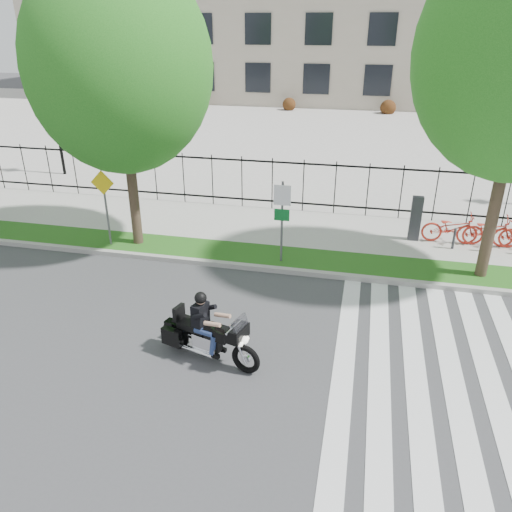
# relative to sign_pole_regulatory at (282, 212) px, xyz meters

# --- Properties ---
(ground) EXTENTS (120.00, 120.00, 0.00)m
(ground) POSITION_rel_sign_pole_regulatory_xyz_m (0.01, -4.58, -1.74)
(ground) COLOR #3E3E41
(ground) RESTS_ON ground
(curb) EXTENTS (60.00, 0.20, 0.15)m
(curb) POSITION_rel_sign_pole_regulatory_xyz_m (0.01, -0.48, -1.66)
(curb) COLOR #9C9A93
(curb) RESTS_ON ground
(grass_verge) EXTENTS (60.00, 1.50, 0.15)m
(grass_verge) POSITION_rel_sign_pole_regulatory_xyz_m (0.01, 0.37, -1.66)
(grass_verge) COLOR #1E5916
(grass_verge) RESTS_ON ground
(sidewalk) EXTENTS (60.00, 3.50, 0.15)m
(sidewalk) POSITION_rel_sign_pole_regulatory_xyz_m (0.01, 2.87, -1.66)
(sidewalk) COLOR #9E9B94
(sidewalk) RESTS_ON ground
(plaza) EXTENTS (80.00, 34.00, 0.10)m
(plaza) POSITION_rel_sign_pole_regulatory_xyz_m (0.01, 20.42, -1.69)
(plaza) COLOR #9E9B94
(plaza) RESTS_ON ground
(crosswalk_stripes) EXTENTS (5.70, 8.00, 0.01)m
(crosswalk_stripes) POSITION_rel_sign_pole_regulatory_xyz_m (4.84, -4.58, -1.73)
(crosswalk_stripes) COLOR silver
(crosswalk_stripes) RESTS_ON ground
(iron_fence) EXTENTS (30.00, 0.06, 2.00)m
(iron_fence) POSITION_rel_sign_pole_regulatory_xyz_m (0.01, 4.62, -0.59)
(iron_fence) COLOR black
(iron_fence) RESTS_ON sidewalk
(lamp_post_left) EXTENTS (1.06, 0.70, 4.25)m
(lamp_post_left) POSITION_rel_sign_pole_regulatory_xyz_m (-11.99, 7.42, 1.47)
(lamp_post_left) COLOR black
(lamp_post_left) RESTS_ON ground
(street_tree_1) EXTENTS (5.37, 5.37, 8.58)m
(street_tree_1) POSITION_rel_sign_pole_regulatory_xyz_m (-4.86, 0.37, 3.89)
(street_tree_1) COLOR #34261C
(street_tree_1) RESTS_ON grass_verge
(sign_pole_regulatory) EXTENTS (0.50, 0.09, 2.50)m
(sign_pole_regulatory) POSITION_rel_sign_pole_regulatory_xyz_m (0.00, 0.00, 0.00)
(sign_pole_regulatory) COLOR #59595B
(sign_pole_regulatory) RESTS_ON grass_verge
(sign_pole_warning) EXTENTS (0.78, 0.09, 2.49)m
(sign_pole_warning) POSITION_rel_sign_pole_regulatory_xyz_m (-5.67, 0.00, 0.00)
(sign_pole_warning) COLOR #59595B
(sign_pole_warning) RESTS_ON grass_verge
(motorcycle_rider) EXTENTS (2.48, 1.16, 1.97)m
(motorcycle_rider) POSITION_rel_sign_pole_regulatory_xyz_m (-0.72, -4.98, -1.09)
(motorcycle_rider) COLOR black
(motorcycle_rider) RESTS_ON ground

